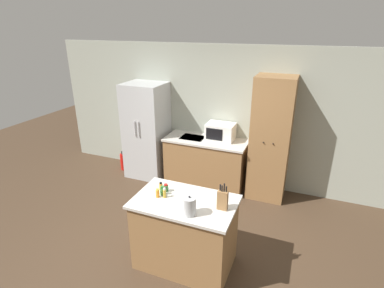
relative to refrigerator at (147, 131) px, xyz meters
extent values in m
plane|color=#423021|center=(1.53, -1.96, -0.94)|extent=(14.00, 14.00, 0.00)
cube|color=#9EA393|center=(1.53, 0.37, 0.36)|extent=(7.20, 0.06, 2.60)
cube|color=#B7BABC|center=(0.00, 0.00, 0.00)|extent=(0.77, 0.68, 1.89)
cylinder|color=silver|center=(-0.04, -0.36, 0.15)|extent=(0.02, 0.02, 0.30)
cylinder|color=silver|center=(0.04, -0.36, 0.15)|extent=(0.02, 0.02, 0.30)
cube|color=olive|center=(1.24, 0.03, -0.49)|extent=(1.49, 0.62, 0.90)
cube|color=beige|center=(1.24, 0.03, -0.03)|extent=(1.53, 0.66, 0.03)
cube|color=#9EA0A3|center=(0.97, 0.03, -0.02)|extent=(0.44, 0.34, 0.01)
cube|color=olive|center=(2.39, 0.06, 0.14)|extent=(0.64, 0.55, 2.16)
sphere|color=black|center=(2.31, -0.22, 0.18)|extent=(0.02, 0.02, 0.02)
sphere|color=black|center=(2.47, -0.22, 0.18)|extent=(0.02, 0.02, 0.02)
cube|color=olive|center=(1.70, -2.04, -0.49)|extent=(1.18, 0.71, 0.91)
cube|color=beige|center=(1.70, -2.04, -0.02)|extent=(1.24, 0.77, 0.03)
cube|color=white|center=(1.48, 0.13, 0.14)|extent=(0.51, 0.37, 0.30)
cube|color=black|center=(1.42, -0.06, 0.14)|extent=(0.30, 0.01, 0.21)
cube|color=olive|center=(2.16, -2.04, 0.12)|extent=(0.12, 0.06, 0.23)
cylinder|color=black|center=(2.13, -2.03, 0.27)|extent=(0.02, 0.02, 0.08)
cylinder|color=black|center=(2.15, -2.04, 0.27)|extent=(0.02, 0.02, 0.07)
cylinder|color=black|center=(2.18, -2.03, 0.29)|extent=(0.02, 0.02, 0.10)
cylinder|color=black|center=(2.20, -2.03, 0.27)|extent=(0.02, 0.02, 0.07)
cylinder|color=gold|center=(1.44, -2.06, 0.05)|extent=(0.04, 0.04, 0.11)
cylinder|color=silver|center=(1.44, -2.06, 0.12)|extent=(0.03, 0.03, 0.02)
cylinder|color=orange|center=(1.36, -2.09, 0.05)|extent=(0.04, 0.04, 0.10)
cylinder|color=#E5DB4C|center=(1.36, -2.09, 0.11)|extent=(0.03, 0.03, 0.02)
cylinder|color=orange|center=(1.31, -1.91, 0.04)|extent=(0.04, 0.04, 0.08)
cylinder|color=black|center=(1.31, -1.91, 0.09)|extent=(0.03, 0.03, 0.02)
cylinder|color=#337033|center=(1.38, -2.01, 0.05)|extent=(0.05, 0.05, 0.09)
cylinder|color=#286628|center=(1.38, -2.01, 0.11)|extent=(0.04, 0.04, 0.02)
cylinder|color=#337033|center=(1.39, -1.92, 0.04)|extent=(0.06, 0.06, 0.08)
cylinder|color=red|center=(1.39, -1.92, 0.09)|extent=(0.05, 0.05, 0.02)
cylinder|color=#B2B5B7|center=(1.85, -2.27, 0.11)|extent=(0.15, 0.15, 0.21)
sphere|color=#262628|center=(1.85, -2.27, 0.23)|extent=(0.02, 0.02, 0.02)
cylinder|color=red|center=(-0.60, -0.04, -0.76)|extent=(0.12, 0.12, 0.36)
cylinder|color=black|center=(-0.60, -0.04, -0.55)|extent=(0.06, 0.06, 0.06)
camera|label=1|loc=(2.93, -4.85, 1.98)|focal=28.00mm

